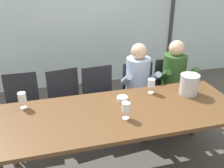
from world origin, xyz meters
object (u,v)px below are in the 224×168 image
at_px(chair_near_curtain, 22,102).
at_px(tasting_bowl, 122,99).
at_px(chair_near_window_right, 170,85).
at_px(wine_glass_by_left_taster, 151,84).
at_px(dining_table, 121,117).
at_px(chair_center, 100,94).
at_px(wine_glass_near_bucket, 22,98).
at_px(person_pale_blue_shirt, 139,83).
at_px(chair_right_of_center, 139,90).
at_px(wine_glass_center_pour, 126,108).
at_px(chair_left_of_center, 66,98).
at_px(person_olive_shirt, 176,78).
at_px(ice_bucket_primary, 189,84).

xyz_separation_m(chair_near_curtain, tasting_bowl, (1.12, -0.71, 0.27)).
bearing_deg(chair_near_window_right, chair_near_curtain, -178.93).
bearing_deg(wine_glass_by_left_taster, dining_table, -146.27).
height_order(chair_center, wine_glass_near_bucket, wine_glass_near_bucket).
height_order(chair_near_window_right, person_pale_blue_shirt, person_pale_blue_shirt).
xyz_separation_m(dining_table, person_pale_blue_shirt, (0.48, 0.74, 0.00)).
height_order(chair_right_of_center, tasting_bowl, chair_right_of_center).
bearing_deg(person_pale_blue_shirt, chair_right_of_center, 72.72).
bearing_deg(person_pale_blue_shirt, tasting_bowl, -122.99).
distance_m(dining_table, person_pale_blue_shirt, 0.89).
height_order(chair_center, wine_glass_by_left_taster, wine_glass_by_left_taster).
distance_m(chair_center, wine_glass_center_pour, 1.08).
xyz_separation_m(dining_table, wine_glass_center_pour, (0.01, -0.14, 0.19)).
xyz_separation_m(chair_left_of_center, wine_glass_center_pour, (0.50, -1.03, 0.36)).
relative_size(chair_center, wine_glass_center_pour, 5.17).
relative_size(chair_right_of_center, wine_glass_near_bucket, 5.17).
relative_size(chair_near_curtain, person_olive_shirt, 0.74).
distance_m(person_pale_blue_shirt, ice_bucket_primary, 0.71).
bearing_deg(chair_near_curtain, dining_table, -39.88).
bearing_deg(chair_near_curtain, wine_glass_center_pour, -43.61).
bearing_deg(person_pale_blue_shirt, wine_glass_center_pour, -114.31).
xyz_separation_m(chair_center, wine_glass_by_left_taster, (0.49, -0.57, 0.36)).
distance_m(chair_center, wine_glass_near_bucket, 1.14).
distance_m(chair_near_curtain, chair_center, 1.01).
distance_m(chair_left_of_center, wine_glass_near_bucket, 0.82).
height_order(chair_center, tasting_bowl, chair_center).
bearing_deg(chair_right_of_center, wine_glass_by_left_taster, -92.66).
distance_m(dining_table, wine_glass_center_pour, 0.23).
relative_size(person_pale_blue_shirt, wine_glass_center_pour, 7.01).
xyz_separation_m(chair_right_of_center, wine_glass_by_left_taster, (-0.07, -0.55, 0.36)).
distance_m(ice_bucket_primary, wine_glass_near_bucket, 1.85).
bearing_deg(dining_table, ice_bucket_primary, 11.31).
bearing_deg(person_olive_shirt, chair_center, 177.86).
relative_size(ice_bucket_primary, wine_glass_by_left_taster, 1.38).
bearing_deg(tasting_bowl, chair_right_of_center, 55.42).
height_order(dining_table, person_pale_blue_shirt, person_pale_blue_shirt).
distance_m(ice_bucket_primary, wine_glass_by_left_taster, 0.43).
distance_m(chair_left_of_center, wine_glass_center_pour, 1.20).
relative_size(chair_left_of_center, wine_glass_center_pour, 5.17).
bearing_deg(chair_right_of_center, dining_table, -117.38).
height_order(chair_right_of_center, chair_near_window_right, same).
relative_size(chair_near_window_right, wine_glass_near_bucket, 5.17).
bearing_deg(wine_glass_center_pour, chair_left_of_center, 115.97).
bearing_deg(person_olive_shirt, chair_near_curtain, -179.47).
bearing_deg(ice_bucket_primary, wine_glass_near_bucket, 174.97).
bearing_deg(chair_left_of_center, wine_glass_by_left_taster, -39.47).
relative_size(dining_table, ice_bucket_primary, 10.53).
relative_size(chair_center, person_pale_blue_shirt, 0.74).
distance_m(chair_right_of_center, ice_bucket_primary, 0.85).
xyz_separation_m(dining_table, wine_glass_by_left_taster, (0.46, 0.31, 0.19)).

